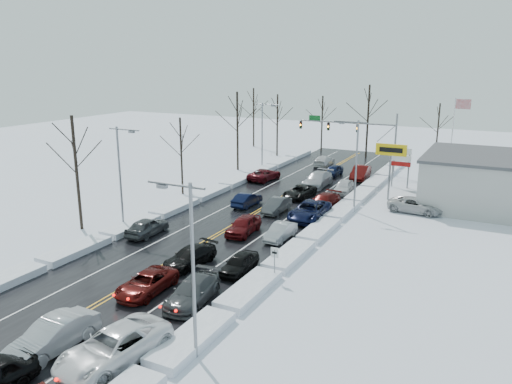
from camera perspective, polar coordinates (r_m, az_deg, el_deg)
The scene contains 44 objects.
ground at distance 44.44m, azimuth -3.17°, elevation -4.16°, with size 160.00×160.00×0.00m, color silver.
road_surface at distance 46.09m, azimuth -1.92°, elevation -3.44°, with size 14.00×84.00×0.01m, color black.
snow_bank_left at distance 50.04m, azimuth -9.58°, elevation -2.17°, with size 1.93×72.00×0.54m, color white.
snow_bank_right at distance 43.13m, azimuth 7.00°, elevation -4.85°, with size 1.93×72.00×0.54m, color white.
traffic_signal_mast at distance 67.32m, azimuth 11.47°, elevation 6.84°, with size 13.28×0.39×8.00m.
tires_plus_sign at distance 54.23m, azimuth 15.17°, elevation 4.25°, with size 3.20×0.34×6.00m.
used_vehicles_sign at distance 60.33m, azimuth 16.27°, elevation 3.58°, with size 2.20×0.22×4.65m.
speed_limit_sign at distance 33.67m, azimuth 2.14°, elevation -7.52°, with size 0.55×0.09×2.35m.
flagpole at distance 67.14m, azimuth 21.68°, elevation 6.47°, with size 1.87×1.20×10.00m.
streetlight_se at distance 24.17m, azimuth -7.64°, elevation -7.43°, with size 3.20×0.25×9.00m.
streetlight_ne at distance 48.94m, azimuth 11.19°, elevation 3.78°, with size 3.20×0.25×9.00m.
streetlight_sw at distance 44.68m, azimuth -15.14°, elevation 2.51°, with size 3.20×0.25×9.00m.
streetlight_nw at distance 67.76m, azimuth 0.86°, elevation 7.04°, with size 3.20×0.25×9.00m.
tree_left_b at distance 45.19m, azimuth -20.01°, elevation 4.43°, with size 4.00×4.00×10.00m.
tree_left_c at distance 55.14m, azimuth -8.59°, elevation 5.76°, with size 3.40×3.40×8.50m.
tree_left_d at distance 67.09m, azimuth -2.15°, elevation 8.69°, with size 4.20×4.20×10.50m.
tree_left_e at distance 77.65m, azimuth 2.46°, elevation 8.99°, with size 3.80×3.80×9.50m.
tree_far_a at distance 86.12m, azimuth -0.28°, elevation 9.80°, with size 4.00×4.00×10.00m.
tree_far_b at distance 82.37m, azimuth 7.59°, elevation 8.97°, with size 3.60×3.60×9.00m.
tree_far_c at distance 78.03m, azimuth 12.74°, elevation 9.45°, with size 4.40×4.40×11.00m.
tree_far_d at distance 77.84m, azimuth 20.14°, elevation 7.62°, with size 3.40×3.40×8.50m.
queued_car_1 at distance 28.78m, azimuth -22.01°, elevation -16.41°, with size 1.76×5.04×1.66m, color #A8ABB0.
queued_car_2 at distance 33.35m, azimuth -12.33°, elevation -11.16°, with size 2.21×4.79×1.33m, color #480B09.
queued_car_3 at distance 36.91m, azimuth -7.53°, elevation -8.32°, with size 1.90×4.68×1.36m, color black.
queued_car_4 at distance 43.02m, azimuth -1.43°, elevation -4.79°, with size 1.82×4.53×1.54m, color #49090B.
queued_car_5 at distance 49.02m, azimuth 2.36°, elevation -2.33°, with size 1.49×4.27×1.41m, color #3A3C3F.
queued_car_6 at distance 54.37m, azimuth 4.98°, elevation -0.66°, with size 2.22×4.81×1.34m, color black.
queued_car_7 at distance 59.51m, azimuth 7.02°, elevation 0.64°, with size 2.37×5.82×1.69m, color #A5A7AD.
queued_car_8 at distance 65.35m, azimuth 8.82°, elevation 1.84°, with size 1.64×4.09×1.39m, color black.
queued_car_10 at distance 26.89m, azimuth -15.83°, elevation -18.20°, with size 2.80×6.07×1.69m, color white.
queued_car_11 at distance 31.66m, azimuth -7.21°, elevation -12.39°, with size 2.05×5.03×1.46m, color #3B3E40.
queued_car_12 at distance 35.51m, azimuth -1.93°, elevation -9.15°, with size 1.60×3.97×1.35m, color black.
queued_car_13 at distance 41.79m, azimuth 2.80°, elevation -5.40°, with size 1.41×4.04×1.33m, color #9D9FA4.
queued_car_14 at distance 47.17m, azimuth 6.11°, elevation -3.10°, with size 2.76×5.98×1.66m, color black.
queued_car_15 at distance 50.80m, azimuth 7.70°, elevation -1.84°, with size 2.01×4.95×1.44m, color #4B0B0A.
queued_car_16 at distance 56.96m, azimuth 9.97°, elevation -0.11°, with size 1.75×4.35×1.48m, color silver.
queued_car_17 at distance 64.03m, azimuth 11.83°, elevation 1.44°, with size 1.80×5.17×1.70m, color #4B0B0A.
oncoming_car_0 at distance 51.12m, azimuth -1.04°, elevation -1.60°, with size 1.46×4.17×1.37m, color black.
oncoming_car_1 at distance 62.22m, azimuth 0.98°, elevation 1.37°, with size 2.38×5.17×1.44m, color #48090F.
oncoming_car_2 at distance 71.29m, azimuth 7.73°, elevation 2.96°, with size 2.09×5.13×1.49m, color silver.
oncoming_car_3 at distance 43.70m, azimuth -12.28°, elevation -4.82°, with size 1.79×4.46×1.52m, color #3D4042.
parked_car_0 at distance 51.38m, azimuth 17.72°, elevation -2.24°, with size 2.44×5.28×1.47m, color #B9B9BB.
parked_car_1 at distance 53.88m, azimuth 21.57°, elevation -1.80°, with size 1.90×4.66×1.35m, color #3B3E40.
parked_car_2 at distance 60.51m, azimuth 20.10°, elevation 0.07°, with size 1.79×4.46×1.52m, color black.
Camera 1 is at (21.17, -36.34, 14.37)m, focal length 35.00 mm.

